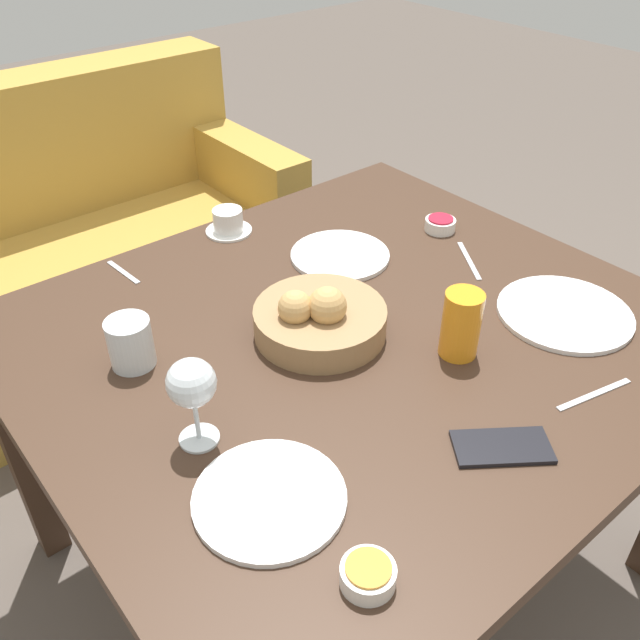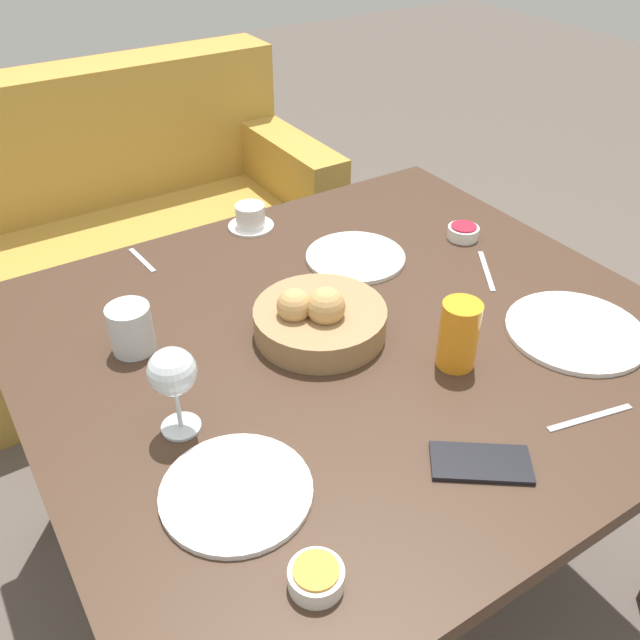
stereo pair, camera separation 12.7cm
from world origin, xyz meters
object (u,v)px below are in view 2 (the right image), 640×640
(bread_basket, at_px, (319,319))
(knife_silver, at_px, (590,418))
(jam_bowl_honey, at_px, (316,577))
(fork_silver, at_px, (486,271))
(plate_far_center, at_px, (355,257))
(cell_phone, at_px, (481,463))
(coffee_cup, at_px, (250,218))
(spoon_coffee, at_px, (142,260))
(juice_glass, at_px, (459,335))
(water_tumbler, at_px, (131,329))
(couch, at_px, (93,257))
(jam_bowl_berry, at_px, (463,232))
(plate_near_left, at_px, (236,492))
(wine_glass, at_px, (172,374))
(plate_near_right, at_px, (576,331))

(bread_basket, xyz_separation_m, knife_silver, (0.25, -0.43, -0.03))
(jam_bowl_honey, xyz_separation_m, knife_silver, (0.54, 0.01, -0.01))
(jam_bowl_honey, height_order, fork_silver, jam_bowl_honey)
(plate_far_center, relative_size, cell_phone, 1.34)
(coffee_cup, xyz_separation_m, spoon_coffee, (-0.28, -0.01, -0.02))
(bread_basket, bearing_deg, knife_silver, -59.79)
(spoon_coffee, height_order, cell_phone, cell_phone)
(plate_far_center, bearing_deg, spoon_coffee, 148.24)
(juice_glass, distance_m, water_tumbler, 0.58)
(water_tumbler, bearing_deg, plate_far_center, 4.87)
(plate_far_center, xyz_separation_m, jam_bowl_honey, (-0.50, -0.63, 0.01))
(couch, xyz_separation_m, cell_phone, (0.17, -1.62, 0.40))
(jam_bowl_honey, distance_m, fork_silver, 0.84)
(plate_far_center, distance_m, fork_silver, 0.29)
(jam_bowl_berry, xyz_separation_m, jam_bowl_honey, (-0.77, -0.58, 0.00))
(couch, height_order, water_tumbler, couch)
(bread_basket, height_order, jam_bowl_berry, bread_basket)
(plate_far_center, height_order, jam_bowl_honey, jam_bowl_honey)
(jam_bowl_berry, bearing_deg, bread_basket, -164.62)
(plate_near_left, relative_size, water_tumbler, 2.42)
(knife_silver, bearing_deg, wine_glass, 149.36)
(cell_phone, bearing_deg, knife_silver, -5.83)
(plate_near_left, height_order, plate_near_right, same)
(plate_far_center, distance_m, spoon_coffee, 0.47)
(plate_far_center, relative_size, jam_bowl_honey, 3.05)
(wine_glass, bearing_deg, spoon_coffee, 75.98)
(plate_near_left, relative_size, spoon_coffee, 1.83)
(fork_silver, bearing_deg, plate_near_left, -160.91)
(jam_bowl_berry, bearing_deg, plate_near_left, -153.57)
(water_tumbler, height_order, spoon_coffee, water_tumbler)
(water_tumbler, bearing_deg, bread_basket, -24.86)
(couch, distance_m, plate_near_left, 1.53)
(couch, height_order, plate_near_right, couch)
(plate_near_left, xyz_separation_m, cell_phone, (0.34, -0.15, -0.00))
(bread_basket, bearing_deg, cell_phone, -85.74)
(spoon_coffee, distance_m, cell_phone, 0.87)
(water_tumbler, xyz_separation_m, knife_silver, (0.56, -0.57, -0.04))
(couch, distance_m, bread_basket, 1.29)
(plate_near_left, bearing_deg, plate_near_right, -0.15)
(jam_bowl_honey, bearing_deg, knife_silver, 1.44)
(wine_glass, distance_m, fork_silver, 0.76)
(water_tumbler, relative_size, coffee_cup, 0.84)
(jam_bowl_honey, bearing_deg, water_tumbler, 92.47)
(bread_basket, distance_m, juice_glass, 0.26)
(couch, xyz_separation_m, coffee_cup, (0.23, -0.76, 0.42))
(plate_near_right, relative_size, spoon_coffee, 2.16)
(plate_near_right, relative_size, coffee_cup, 2.39)
(fork_silver, bearing_deg, jam_bowl_berry, 67.89)
(jam_bowl_honey, bearing_deg, coffee_cup, 67.10)
(wine_glass, distance_m, coffee_cup, 0.68)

